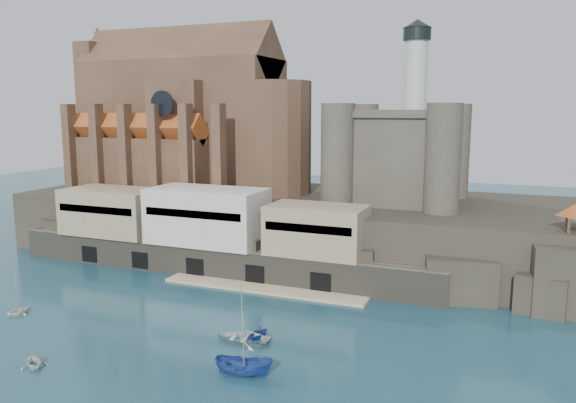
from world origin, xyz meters
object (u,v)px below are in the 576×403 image
(boat_1, at_px, (34,366))
(church, at_px, (190,125))
(castle_keep, at_px, (399,151))
(boat_2, at_px, (244,375))

(boat_1, bearing_deg, church, 49.12)
(castle_keep, bearing_deg, boat_1, -115.30)
(boat_1, relative_size, boat_2, 0.58)
(castle_keep, height_order, boat_2, castle_keep)
(church, xyz_separation_m, boat_1, (15.00, -54.08, -22.13))
(castle_keep, xyz_separation_m, boat_1, (-25.20, -53.31, -18.31))
(boat_2, bearing_deg, castle_keep, -16.35)
(boat_1, bearing_deg, castle_keep, 8.31)
(castle_keep, bearing_deg, boat_2, -96.19)
(church, bearing_deg, castle_keep, -1.11)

